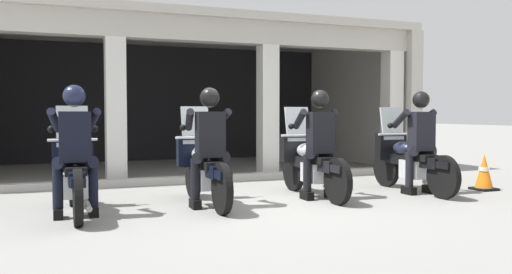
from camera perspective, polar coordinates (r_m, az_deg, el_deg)
The scene contains 13 objects.
ground_plane at distance 10.28m, azimuth -5.39°, elevation -4.40°, with size 80.00×80.00×0.00m, color gray.
station_building at distance 12.52m, azimuth -9.51°, elevation 6.20°, with size 9.95×4.98×3.19m.
kerb_strip at distance 9.64m, azimuth -5.73°, elevation -4.51°, with size 9.45×0.24×0.12m, color #B7B5AD.
motorcycle_far_left at distance 6.96m, azimuth -19.01°, elevation -3.73°, with size 0.62×2.04×1.35m.
police_officer_far_left at distance 6.64m, azimuth -18.98°, elevation -0.23°, with size 0.63×0.61×1.58m.
motorcycle_center_left at distance 7.28m, azimuth -5.65°, elevation -3.32°, with size 0.62×2.04×1.35m.
police_officer_center_left at distance 6.98m, azimuth -5.05°, elevation 0.03°, with size 0.63×0.61×1.58m.
motorcycle_center_right at distance 7.99m, azimuth 5.88°, elevation -2.80°, with size 0.62×2.04×1.35m.
police_officer_center_right at distance 7.71m, azimuth 6.85°, elevation 0.26°, with size 0.63×0.61×1.58m.
motorcycle_far_right at distance 8.78m, azimuth 16.10°, elevation -2.40°, with size 0.62×2.04×1.35m.
police_officer_far_right at distance 8.53m, azimuth 17.28°, elevation 0.39°, with size 0.63×0.61×1.58m.
traffic_cone_flank at distance 9.33m, azimuth 23.41°, elevation -3.53°, with size 0.34×0.34×0.59m.
bollard_kerbside at distance 11.40m, azimuth 18.12°, elevation -1.30°, with size 0.14×0.14×1.01m.
Camera 1 is at (-2.79, -6.81, 1.25)m, focal length 37.05 mm.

